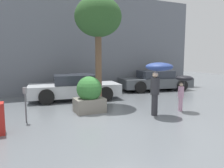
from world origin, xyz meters
TOP-DOWN VIEW (x-y plane):
  - ground_plane at (0.00, 0.00)m, footprint 40.00×40.00m
  - building_facade at (0.00, 6.50)m, footprint 18.00×0.30m
  - planter_box at (-0.19, 1.51)m, footprint 1.15×0.99m
  - person_adult at (1.96, 0.01)m, footprint 0.99×0.99m
  - person_child at (3.25, 0.10)m, footprint 0.67×0.67m
  - parked_car_near at (-0.04, 4.29)m, footprint 4.70×2.48m
  - parked_car_far at (5.53, 5.13)m, footprint 4.77×2.57m
  - street_tree at (0.67, 2.72)m, footprint 2.07×2.07m
  - parking_meter at (-2.55, 1.05)m, footprint 0.14×0.14m

SIDE VIEW (x-z plane):
  - ground_plane at x=0.00m, z-range 0.00..0.00m
  - parked_car_near at x=-0.04m, z-range -0.03..1.23m
  - parked_car_far at x=5.53m, z-range -0.03..1.23m
  - planter_box at x=-0.19m, z-range -0.01..1.40m
  - parking_meter at x=-2.55m, z-range 0.26..1.45m
  - person_child at x=3.25m, z-range 0.40..1.83m
  - person_adult at x=1.96m, z-range 0.57..2.54m
  - building_facade at x=0.00m, z-range 0.00..6.00m
  - street_tree at x=0.67m, z-range 1.44..6.23m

